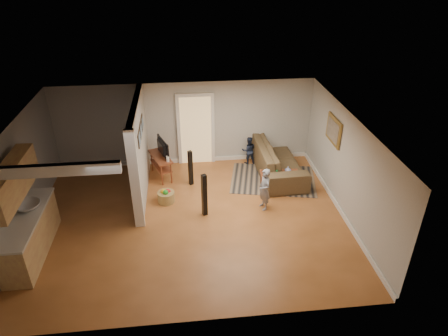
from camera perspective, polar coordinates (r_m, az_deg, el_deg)
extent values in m
plane|color=brown|center=(9.82, -4.76, -7.38)|extent=(7.50, 7.50, 0.00)
cube|color=#A5A29E|center=(11.81, -5.55, 6.29)|extent=(7.50, 0.04, 2.50)
cube|color=#A5A29E|center=(9.85, -27.45, -2.17)|extent=(0.04, 6.00, 2.50)
cube|color=#A5A29E|center=(9.88, 17.18, 0.16)|extent=(0.04, 6.00, 2.50)
cube|color=white|center=(8.56, -5.45, 6.14)|extent=(7.50, 6.00, 0.04)
cube|color=#A5A29E|center=(10.47, -11.92, 2.59)|extent=(0.15, 3.10, 2.50)
cube|color=white|center=(9.11, -12.62, -1.79)|extent=(0.22, 0.10, 2.50)
cube|color=white|center=(12.30, -5.28, 1.13)|extent=(7.50, 0.04, 0.12)
cube|color=white|center=(10.48, 16.08, -5.53)|extent=(0.04, 6.00, 0.12)
cube|color=#D8B272|center=(11.84, -4.04, 5.36)|extent=(0.90, 0.06, 2.10)
cube|color=#AA744E|center=(9.53, -26.01, -8.71)|extent=(0.60, 2.20, 0.90)
cube|color=beige|center=(9.27, -26.65, -6.40)|extent=(0.64, 2.24, 0.05)
cube|color=#AA744E|center=(8.84, -28.02, -1.74)|extent=(0.35, 2.00, 0.70)
imported|color=silver|center=(9.49, -26.15, -5.23)|extent=(0.54, 0.54, 0.19)
cube|color=#2E2114|center=(9.62, -12.06, 4.07)|extent=(0.03, 0.40, 0.34)
cube|color=#2E2114|center=(10.07, -11.85, 5.28)|extent=(0.03, 0.40, 0.34)
cube|color=#2E2114|center=(10.53, -11.65, 6.39)|extent=(0.03, 0.40, 0.34)
cube|color=olive|center=(10.48, 15.40, 5.20)|extent=(0.04, 0.90, 0.68)
cube|color=black|center=(11.44, 7.00, -1.62)|extent=(2.65, 2.16, 0.01)
imported|color=#3F301F|center=(11.95, 7.39, -0.22)|extent=(1.22, 2.96, 0.86)
cube|color=maroon|center=(10.90, 8.05, -1.06)|extent=(1.09, 0.68, 0.05)
cube|color=silver|center=(10.90, 8.05, -1.04)|extent=(0.68, 0.41, 0.02)
cube|color=maroon|center=(11.03, 7.96, -2.20)|extent=(1.00, 0.58, 0.03)
cube|color=maroon|center=(10.72, 5.75, -2.69)|extent=(0.07, 0.07, 0.39)
cube|color=maroon|center=(10.89, 10.61, -2.53)|extent=(0.07, 0.07, 0.39)
cube|color=maroon|center=(11.13, 5.41, -1.34)|extent=(0.07, 0.07, 0.39)
cube|color=maroon|center=(11.30, 10.09, -1.21)|extent=(0.07, 0.07, 0.39)
imported|color=#2A3E9B|center=(11.02, 9.09, -0.63)|extent=(0.19, 0.19, 0.18)
cylinder|color=#16622F|center=(10.70, 7.52, -0.83)|extent=(0.06, 0.06, 0.21)
imported|color=#998C4C|center=(10.97, 6.34, -0.57)|extent=(0.22, 0.27, 0.02)
imported|color=#66594C|center=(10.76, 8.68, -1.40)|extent=(0.24, 0.29, 0.02)
cube|color=maroon|center=(11.34, -9.09, 1.61)|extent=(0.74, 1.13, 0.04)
cube|color=maroon|center=(11.47, -8.97, 0.33)|extent=(0.67, 1.03, 0.03)
cylinder|color=maroon|center=(11.07, -8.85, -0.98)|extent=(0.04, 0.04, 0.65)
cylinder|color=maroon|center=(11.84, -10.28, 1.04)|extent=(0.04, 0.04, 0.65)
cylinder|color=maroon|center=(11.14, -7.57, -0.67)|extent=(0.04, 0.04, 0.65)
cylinder|color=maroon|center=(11.91, -9.07, 1.31)|extent=(0.04, 0.04, 0.65)
imported|color=black|center=(11.33, -9.01, 1.73)|extent=(0.40, 0.84, 0.49)
cylinder|color=white|center=(10.98, -8.03, 1.31)|extent=(0.09, 0.09, 0.16)
cube|color=black|center=(9.66, -2.83, -3.90)|extent=(0.15, 0.15, 1.13)
cube|color=black|center=(10.93, -4.80, 0.01)|extent=(0.14, 0.14, 1.03)
cylinder|color=olive|center=(10.45, -8.26, -4.12)|extent=(0.44, 0.44, 0.29)
sphere|color=red|center=(10.40, -8.00, -3.33)|extent=(0.13, 0.13, 0.13)
sphere|color=gold|center=(10.38, -8.69, -3.34)|extent=(0.13, 0.13, 0.13)
sphere|color=green|center=(10.30, -8.34, -3.46)|extent=(0.13, 0.13, 0.13)
imported|color=gray|center=(10.24, 5.66, -5.69)|extent=(0.36, 0.46, 1.11)
imported|color=#1C243B|center=(12.24, 3.47, 0.74)|extent=(0.43, 0.35, 0.86)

